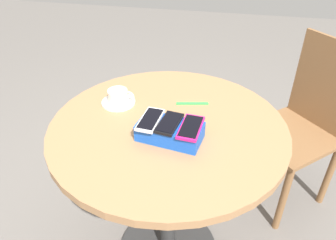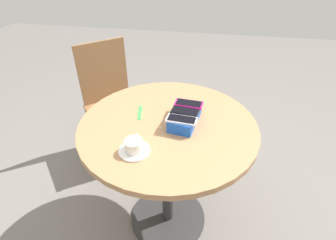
% 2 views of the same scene
% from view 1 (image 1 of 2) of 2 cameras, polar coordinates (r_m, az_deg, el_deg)
% --- Properties ---
extents(round_table, '(0.87, 0.87, 0.77)m').
position_cam_1_polar(round_table, '(1.30, -0.00, -6.74)').
color(round_table, '#2D2D2D').
rests_on(round_table, ground_plane).
extents(phone_box, '(0.23, 0.15, 0.06)m').
position_cam_1_polar(phone_box, '(1.11, 0.34, -2.02)').
color(phone_box, blue).
rests_on(phone_box, round_table).
extents(phone_magenta, '(0.08, 0.14, 0.01)m').
position_cam_1_polar(phone_magenta, '(1.08, 4.00, -1.28)').
color(phone_magenta, '#D11975').
rests_on(phone_magenta, phone_box).
extents(phone_black, '(0.08, 0.14, 0.01)m').
position_cam_1_polar(phone_black, '(1.10, 0.25, -0.52)').
color(phone_black, black).
rests_on(phone_black, phone_box).
extents(phone_white, '(0.07, 0.14, 0.01)m').
position_cam_1_polar(phone_white, '(1.11, -3.09, 0.07)').
color(phone_white, silver).
rests_on(phone_white, phone_box).
extents(saucer, '(0.14, 0.14, 0.01)m').
position_cam_1_polar(saucer, '(1.33, -8.62, 3.07)').
color(saucer, silver).
rests_on(saucer, round_table).
extents(coffee_cup, '(0.11, 0.08, 0.05)m').
position_cam_1_polar(coffee_cup, '(1.32, -8.61, 4.19)').
color(coffee_cup, silver).
rests_on(coffee_cup, saucer).
extents(lanyard_strap, '(0.13, 0.04, 0.00)m').
position_cam_1_polar(lanyard_strap, '(1.32, 4.25, 2.89)').
color(lanyard_strap, green).
rests_on(lanyard_strap, round_table).
extents(chair_near_window, '(0.55, 0.55, 0.91)m').
position_cam_1_polar(chair_near_window, '(1.84, 22.15, -0.96)').
color(chair_near_window, brown).
rests_on(chair_near_window, ground_plane).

